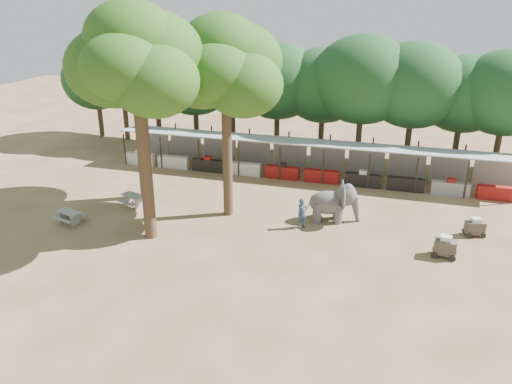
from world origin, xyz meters
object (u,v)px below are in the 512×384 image
(cart_back, at_px, (475,227))
(handler, at_px, (302,213))
(yard_tree_center, at_px, (136,61))
(elephant, at_px, (334,202))
(yard_tree_left, at_px, (134,67))
(picnic_table_far, at_px, (134,199))
(picnic_table_near, at_px, (69,215))
(cart_front, at_px, (445,247))
(yard_tree_back, at_px, (224,67))

(cart_back, bearing_deg, handler, 174.22)
(yard_tree_center, height_order, elephant, yard_tree_center)
(yard_tree_left, distance_m, picnic_table_far, 7.91)
(picnic_table_near, xyz_separation_m, cart_back, (21.94, 4.80, 0.04))
(picnic_table_near, height_order, cart_front, cart_front)
(yard_tree_back, distance_m, cart_front, 14.68)
(yard_tree_back, relative_size, cart_back, 9.37)
(handler, bearing_deg, cart_front, -58.91)
(handler, bearing_deg, yard_tree_back, 120.88)
(cart_front, xyz_separation_m, cart_back, (1.68, 2.94, -0.05))
(yard_tree_left, bearing_deg, elephant, -1.72)
(yard_tree_back, distance_m, handler, 9.03)
(yard_tree_back, distance_m, picnic_table_near, 12.11)
(yard_tree_center, height_order, picnic_table_far, yard_tree_center)
(yard_tree_left, xyz_separation_m, picnic_table_far, (0.20, -1.80, -7.70))
(elephant, distance_m, picnic_table_far, 12.14)
(yard_tree_left, distance_m, cart_back, 21.26)
(yard_tree_left, bearing_deg, handler, -9.66)
(elephant, height_order, handler, elephant)
(cart_front, distance_m, cart_back, 3.39)
(yard_tree_center, distance_m, picnic_table_far, 9.69)
(handler, bearing_deg, yard_tree_left, 121.14)
(yard_tree_left, bearing_deg, picnic_table_far, -83.57)
(cart_back, bearing_deg, picnic_table_far, 168.68)
(yard_tree_left, bearing_deg, picnic_table_near, -113.14)
(yard_tree_center, xyz_separation_m, picnic_table_near, (-5.12, 0.04, -8.73))
(yard_tree_back, xyz_separation_m, cart_front, (12.14, -2.09, -7.98))
(yard_tree_left, relative_size, cart_back, 9.09)
(elephant, relative_size, cart_front, 2.47)
(yard_tree_center, relative_size, handler, 6.95)
(yard_tree_back, height_order, picnic_table_near, yard_tree_back)
(cart_front, bearing_deg, yard_tree_center, -166.49)
(yard_tree_left, distance_m, cart_front, 19.92)
(handler, height_order, picnic_table_far, handler)
(yard_tree_left, height_order, cart_back, yard_tree_left)
(yard_tree_center, xyz_separation_m, yard_tree_back, (3.00, 4.00, -0.67))
(yard_tree_center, distance_m, cart_front, 17.54)
(yard_tree_left, xyz_separation_m, handler, (10.68, -1.82, -7.33))
(picnic_table_near, bearing_deg, handler, 28.28)
(picnic_table_far, bearing_deg, yard_tree_left, 117.99)
(cart_front, bearing_deg, picnic_table_far, -177.81)
(handler, xyz_separation_m, picnic_table_near, (-12.80, -3.14, -0.39))
(cart_back, bearing_deg, elephant, 165.51)
(yard_tree_back, distance_m, cart_back, 16.01)
(yard_tree_left, relative_size, picnic_table_near, 6.37)
(picnic_table_far, distance_m, cart_back, 19.69)
(picnic_table_near, bearing_deg, yard_tree_center, 14.01)
(yard_tree_back, bearing_deg, cart_back, 3.50)
(yard_tree_center, relative_size, cart_front, 9.70)
(elephant, distance_m, picnic_table_near, 15.09)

